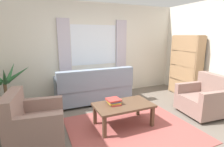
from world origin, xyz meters
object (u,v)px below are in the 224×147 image
at_px(couch, 94,88).
at_px(bookshelf, 185,65).
at_px(armchair_left, 33,123).
at_px(armchair_right, 204,99).
at_px(book_stack_on_table, 114,101).
at_px(potted_plant, 6,96).
at_px(coffee_table, 123,107).

height_order(couch, bookshelf, bookshelf).
xyz_separation_m(couch, bookshelf, (2.57, -0.51, 0.53)).
xyz_separation_m(armchair_left, armchair_right, (3.44, -0.31, 0.00)).
distance_m(armchair_left, book_stack_on_table, 1.43).
xyz_separation_m(potted_plant, bookshelf, (4.56, -0.61, 0.48)).
relative_size(book_stack_on_table, bookshelf, 0.18).
xyz_separation_m(armchair_left, bookshelf, (4.01, 0.85, 0.54)).
xyz_separation_m(couch, armchair_right, (2.00, -1.66, -0.01)).
bearing_deg(armchair_right, coffee_table, -92.42).
bearing_deg(armchair_left, book_stack_on_table, -80.99).
distance_m(couch, armchair_right, 2.60).
xyz_separation_m(armchair_right, book_stack_on_table, (-2.02, 0.35, 0.14)).
xyz_separation_m(armchair_right, coffee_table, (-1.86, 0.26, 0.03)).
height_order(armchair_right, coffee_table, armchair_right).
xyz_separation_m(couch, book_stack_on_table, (-0.02, -1.31, 0.12)).
distance_m(coffee_table, book_stack_on_table, 0.22).
xyz_separation_m(couch, coffee_table, (0.14, -1.40, 0.01)).
bearing_deg(couch, bookshelf, 168.86).
bearing_deg(couch, potted_plant, -2.96).
relative_size(armchair_right, potted_plant, 0.79).
bearing_deg(armchair_right, couch, -124.17).
xyz_separation_m(armchair_left, coffee_table, (1.58, -0.05, 0.03)).
bearing_deg(book_stack_on_table, couch, 88.92).
bearing_deg(potted_plant, armchair_right, -23.83).
distance_m(armchair_left, armchair_right, 3.46).
bearing_deg(potted_plant, couch, -2.96).
relative_size(armchair_left, book_stack_on_table, 3.02).
height_order(coffee_table, bookshelf, bookshelf).
distance_m(couch, book_stack_on_table, 1.32).
height_order(couch, book_stack_on_table, couch).
relative_size(armchair_right, coffee_table, 0.83).
height_order(potted_plant, bookshelf, bookshelf).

